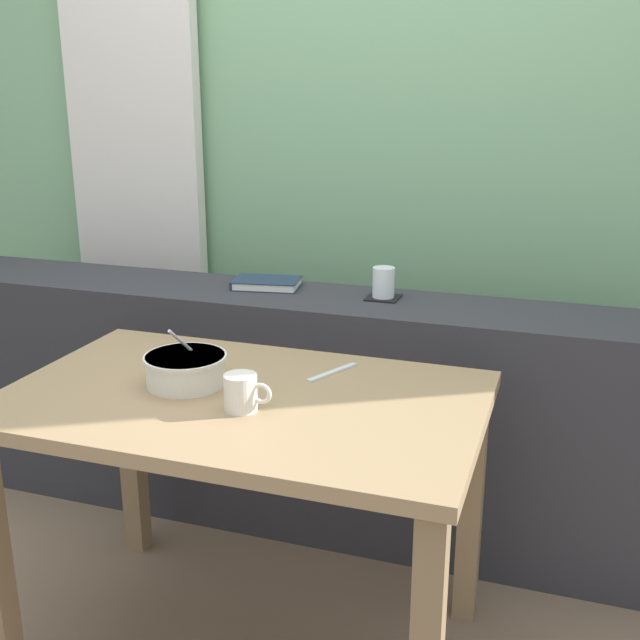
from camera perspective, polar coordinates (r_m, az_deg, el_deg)
ground at (r=2.31m, az=-5.77°, el=-20.93°), size 8.00×8.00×0.00m
outdoor_backdrop at (r=2.92m, az=3.20°, el=16.64°), size 4.80×0.08×2.80m
curtain_left_panel at (r=3.20m, az=-13.56°, el=13.55°), size 0.56×0.06×2.50m
dark_console_ledge at (r=2.55m, az=-0.93°, el=-6.71°), size 2.80×0.35×0.78m
breakfast_table at (r=1.90m, az=-5.67°, el=-8.53°), size 1.14×0.71×0.71m
coaster_square at (r=2.39m, az=4.68°, el=1.65°), size 0.10×0.10×0.00m
juice_glass at (r=2.38m, az=4.71°, el=2.72°), size 0.07×0.07×0.09m
closed_book at (r=2.52m, az=-3.99°, el=2.72°), size 0.23×0.17×0.03m
soup_bowl at (r=1.92m, az=-9.87°, el=-3.64°), size 0.20×0.20×0.15m
fork_utensil at (r=1.97m, az=0.91°, el=-3.89°), size 0.09×0.16×0.01m
ceramic_mug at (r=1.75m, az=-5.80°, el=-5.35°), size 0.11×0.08×0.08m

